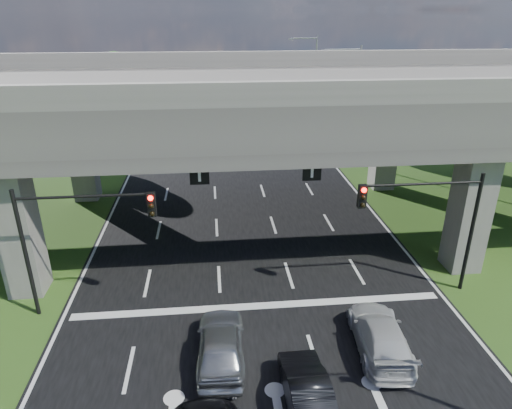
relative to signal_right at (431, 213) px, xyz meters
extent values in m
plane|color=#2F4D19|center=(-7.82, -3.94, -4.19)|extent=(160.00, 160.00, 0.00)
cube|color=black|center=(-7.82, 6.06, -4.17)|extent=(18.00, 120.00, 0.03)
cube|color=#353330|center=(-7.82, 8.06, 3.81)|extent=(80.00, 15.00, 2.00)
cube|color=slate|center=(-7.82, 0.81, 5.31)|extent=(80.00, 0.50, 1.00)
cube|color=slate|center=(-7.82, 15.31, 5.31)|extent=(80.00, 0.50, 1.00)
cube|color=slate|center=(-18.82, 2.06, -0.69)|extent=(1.60, 1.60, 7.00)
cube|color=slate|center=(-18.82, 14.06, -0.69)|extent=(1.60, 1.60, 7.00)
cube|color=slate|center=(3.18, 2.06, -0.69)|extent=(1.60, 1.60, 7.00)
cube|color=slate|center=(3.18, 14.06, -0.69)|extent=(1.60, 1.60, 7.00)
cube|color=black|center=(-10.32, 1.06, 1.81)|extent=(0.85, 0.06, 0.85)
cube|color=black|center=(-5.32, 1.06, 1.81)|extent=(0.85, 0.06, 0.85)
cylinder|color=black|center=(2.18, 0.06, -1.19)|extent=(0.18, 0.18, 6.00)
cylinder|color=black|center=(-0.57, 0.06, 1.41)|extent=(5.50, 0.12, 0.12)
cube|color=black|center=(-3.32, -0.12, 1.01)|extent=(0.35, 0.28, 1.05)
sphere|color=#FF0C05|center=(-3.32, -0.28, 1.36)|extent=(0.22, 0.22, 0.22)
cylinder|color=black|center=(-17.82, 0.06, -1.19)|extent=(0.18, 0.18, 6.00)
cylinder|color=black|center=(-15.07, 0.06, 1.41)|extent=(5.50, 0.12, 0.12)
cube|color=black|center=(-12.32, -0.12, 1.01)|extent=(0.35, 0.28, 1.05)
sphere|color=#FF0C05|center=(-12.32, -0.28, 1.36)|extent=(0.22, 0.22, 0.22)
cylinder|color=gray|center=(2.68, 20.06, 0.81)|extent=(0.16, 0.16, 10.00)
cylinder|color=gray|center=(1.18, 20.06, 5.51)|extent=(3.00, 0.10, 0.10)
cube|color=gray|center=(-0.32, 20.06, 5.41)|extent=(0.60, 0.25, 0.18)
cylinder|color=gray|center=(2.68, 36.06, 0.81)|extent=(0.16, 0.16, 10.00)
cylinder|color=gray|center=(1.18, 36.06, 5.51)|extent=(3.00, 0.10, 0.10)
cube|color=gray|center=(-0.32, 36.06, 5.41)|extent=(0.60, 0.25, 0.18)
cylinder|color=black|center=(-21.82, 22.06, -2.54)|extent=(0.36, 0.36, 3.30)
sphere|color=#174512|center=(-21.82, 22.06, 0.46)|extent=(4.50, 4.50, 4.50)
sphere|color=#174512|center=(-21.42, 21.76, 1.81)|extent=(3.60, 3.60, 3.60)
sphere|color=#174512|center=(-22.12, 22.46, -0.44)|extent=(3.30, 3.30, 3.30)
cylinder|color=black|center=(-24.82, 30.06, -2.76)|extent=(0.36, 0.36, 2.86)
sphere|color=#174512|center=(-24.82, 30.06, -0.16)|extent=(3.90, 3.90, 3.90)
sphere|color=#174512|center=(-24.42, 29.76, 1.01)|extent=(3.12, 3.12, 3.12)
sphere|color=#174512|center=(-25.12, 30.46, -0.94)|extent=(2.86, 2.86, 2.86)
cylinder|color=black|center=(-20.82, 38.06, -2.43)|extent=(0.36, 0.36, 3.52)
sphere|color=#174512|center=(-20.82, 38.06, 0.77)|extent=(4.80, 4.80, 4.80)
sphere|color=#174512|center=(-20.42, 37.76, 2.21)|extent=(3.84, 3.84, 3.84)
sphere|color=#174512|center=(-21.12, 38.46, -0.19)|extent=(3.52, 3.52, 3.52)
cylinder|color=black|center=(5.18, 24.06, -2.65)|extent=(0.36, 0.36, 3.08)
sphere|color=#174512|center=(5.18, 24.06, 0.15)|extent=(4.20, 4.20, 4.20)
sphere|color=#174512|center=(5.58, 23.76, 1.41)|extent=(3.36, 3.36, 3.36)
sphere|color=#174512|center=(4.88, 24.46, -0.69)|extent=(3.08, 3.08, 3.08)
cylinder|color=black|center=(8.18, 32.06, -2.76)|extent=(0.36, 0.36, 2.86)
sphere|color=#174512|center=(8.18, 32.06, -0.16)|extent=(3.90, 3.90, 3.90)
sphere|color=#174512|center=(8.58, 31.76, 1.01)|extent=(3.12, 3.12, 3.12)
sphere|color=#174512|center=(7.88, 32.46, -0.94)|extent=(2.86, 2.86, 2.86)
cylinder|color=black|center=(4.18, 40.06, -2.54)|extent=(0.36, 0.36, 3.30)
sphere|color=#174512|center=(4.18, 40.06, 0.46)|extent=(4.50, 4.50, 4.50)
sphere|color=#174512|center=(4.58, 39.76, 1.81)|extent=(3.60, 3.60, 3.60)
sphere|color=#174512|center=(3.88, 40.46, -0.44)|extent=(3.30, 3.30, 3.30)
imported|color=#A5A8AC|center=(-9.69, -3.80, -3.38)|extent=(1.98, 4.60, 1.55)
imported|color=black|center=(-6.84, -6.34, -3.49)|extent=(1.46, 4.09, 1.34)
imported|color=#BDBDBD|center=(-3.36, -3.81, -3.47)|extent=(2.37, 4.92, 1.38)
camera|label=1|loc=(-9.75, -17.88, 8.47)|focal=32.00mm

